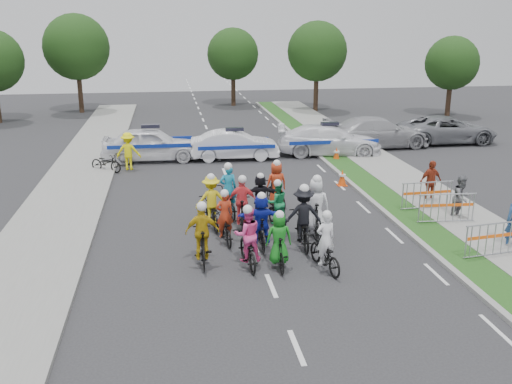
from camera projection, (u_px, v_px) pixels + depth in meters
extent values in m
plane|color=#28282B|center=(271.00, 286.00, 14.94)|extent=(90.00, 90.00, 0.00)
cube|color=gray|center=(386.00, 214.00, 20.42)|extent=(0.20, 60.00, 0.12)
cube|color=#1E4817|center=(405.00, 213.00, 20.52)|extent=(1.20, 60.00, 0.11)
cube|color=gray|center=(451.00, 210.00, 20.79)|extent=(2.40, 60.00, 0.13)
cube|color=gray|center=(49.00, 231.00, 18.70)|extent=(3.00, 60.00, 0.13)
imported|color=black|center=(324.00, 254.00, 15.79)|extent=(0.95, 1.83, 0.92)
imported|color=white|center=(326.00, 239.00, 15.61)|extent=(0.62, 0.47, 1.52)
sphere|color=white|center=(327.00, 215.00, 15.36)|extent=(0.26, 0.26, 0.26)
imported|color=black|center=(279.00, 251.00, 15.93)|extent=(0.49, 1.65, 0.99)
imported|color=#17831E|center=(279.00, 238.00, 15.76)|extent=(0.73, 0.48, 1.48)
sphere|color=white|center=(280.00, 215.00, 15.52)|extent=(0.26, 0.26, 0.26)
imported|color=black|center=(247.00, 250.00, 16.06)|extent=(0.78, 1.85, 0.95)
imported|color=#FF469B|center=(248.00, 234.00, 15.87)|extent=(0.82, 0.66, 1.58)
sphere|color=white|center=(248.00, 210.00, 15.61)|extent=(0.27, 0.27, 0.27)
imported|color=black|center=(203.00, 246.00, 16.17)|extent=(0.55, 1.82, 1.09)
imported|color=gold|center=(202.00, 232.00, 15.99)|extent=(0.96, 0.42, 1.63)
sphere|color=white|center=(202.00, 206.00, 15.72)|extent=(0.28, 0.28, 0.28)
imported|color=black|center=(302.00, 230.00, 17.47)|extent=(0.82, 2.02, 1.04)
imported|color=black|center=(303.00, 214.00, 17.27)|extent=(1.16, 0.72, 1.73)
sphere|color=white|center=(304.00, 189.00, 16.99)|extent=(0.30, 0.30, 0.30)
imported|color=black|center=(261.00, 231.00, 17.38)|extent=(0.54, 1.73, 1.03)
imported|color=#1828BA|center=(261.00, 218.00, 17.21)|extent=(1.44, 0.51, 1.54)
sphere|color=white|center=(262.00, 196.00, 16.96)|extent=(0.27, 0.27, 0.27)
imported|color=black|center=(225.00, 228.00, 17.82)|extent=(0.77, 1.77, 0.90)
imported|color=red|center=(225.00, 214.00, 17.64)|extent=(0.58, 0.41, 1.50)
sphere|color=white|center=(225.00, 194.00, 17.39)|extent=(0.26, 0.26, 0.26)
imported|color=black|center=(315.00, 218.00, 18.36)|extent=(0.82, 2.01, 1.17)
imported|color=white|center=(316.00, 204.00, 18.18)|extent=(0.93, 0.67, 1.76)
sphere|color=white|center=(317.00, 180.00, 17.89)|extent=(0.30, 0.30, 0.30)
imported|color=black|center=(277.00, 215.00, 19.04)|extent=(0.82, 1.75, 0.88)
imported|color=#1A934E|center=(277.00, 202.00, 18.86)|extent=(0.79, 0.65, 1.47)
sphere|color=white|center=(278.00, 183.00, 18.62)|extent=(0.26, 0.26, 0.26)
imported|color=black|center=(242.00, 213.00, 18.97)|extent=(0.75, 1.84, 1.07)
imported|color=#FF464E|center=(242.00, 201.00, 18.79)|extent=(0.99, 0.52, 1.61)
sphere|color=white|center=(242.00, 179.00, 18.53)|extent=(0.28, 0.28, 0.28)
imported|color=black|center=(211.00, 213.00, 19.14)|extent=(0.87, 1.92, 0.98)
imported|color=yellow|center=(211.00, 199.00, 18.94)|extent=(1.11, 0.73, 1.62)
sphere|color=white|center=(211.00, 178.00, 18.68)|extent=(0.28, 0.28, 0.28)
imported|color=black|center=(260.00, 205.00, 19.95)|extent=(0.49, 1.62, 0.97)
imported|color=black|center=(260.00, 194.00, 19.79)|extent=(1.35, 0.46, 1.45)
sphere|color=white|center=(260.00, 176.00, 19.55)|extent=(0.25, 0.25, 0.25)
imported|color=black|center=(228.00, 202.00, 20.31)|extent=(0.89, 1.99, 1.01)
imported|color=#1993C1|center=(228.00, 188.00, 20.11)|extent=(0.65, 0.47, 1.68)
sphere|color=white|center=(228.00, 167.00, 19.84)|extent=(0.29, 0.29, 0.29)
imported|color=black|center=(276.00, 194.00, 21.05)|extent=(0.86, 1.85, 1.07)
imported|color=red|center=(276.00, 183.00, 20.88)|extent=(0.87, 0.66, 1.61)
sphere|color=white|center=(277.00, 163.00, 20.61)|extent=(0.28, 0.28, 0.28)
imported|color=white|center=(151.00, 144.00, 28.38)|extent=(4.95, 2.17, 1.66)
imported|color=white|center=(235.00, 145.00, 28.67)|extent=(4.47, 1.75, 1.45)
imported|color=white|center=(329.00, 140.00, 29.61)|extent=(5.66, 3.06, 1.56)
imported|color=#AAAAAF|center=(377.00, 132.00, 31.35)|extent=(5.95, 2.81, 1.68)
imported|color=gray|center=(447.00, 130.00, 32.56)|extent=(5.58, 2.60, 1.55)
imported|color=slate|center=(461.00, 198.00, 19.83)|extent=(0.95, 0.88, 1.57)
imported|color=maroon|center=(431.00, 182.00, 21.72)|extent=(1.02, 0.60, 1.64)
imported|color=#FFF40D|center=(128.00, 151.00, 26.56)|extent=(1.23, 0.84, 1.76)
cube|color=#F24C0C|center=(342.00, 185.00, 24.17)|extent=(0.40, 0.40, 0.03)
cone|color=#F24C0C|center=(342.00, 177.00, 24.08)|extent=(0.36, 0.36, 0.70)
cylinder|color=silver|center=(342.00, 175.00, 24.05)|extent=(0.29, 0.29, 0.08)
cube|color=#F24C0C|center=(336.00, 160.00, 28.54)|extent=(0.40, 0.40, 0.03)
cone|color=#F24C0C|center=(336.00, 154.00, 28.44)|extent=(0.36, 0.36, 0.70)
cylinder|color=silver|center=(337.00, 152.00, 28.41)|extent=(0.29, 0.29, 0.08)
imported|color=black|center=(106.00, 163.00, 26.29)|extent=(1.70, 1.38, 0.87)
cylinder|color=#382619|center=(316.00, 90.00, 44.23)|extent=(0.36, 0.36, 3.25)
sphere|color=#1C3D13|center=(317.00, 51.00, 43.39)|extent=(4.55, 4.55, 4.55)
cylinder|color=#382619|center=(449.00, 97.00, 41.84)|extent=(0.36, 0.36, 2.75)
sphere|color=#1C3D13|center=(452.00, 63.00, 41.14)|extent=(3.85, 3.85, 3.85)
cylinder|color=#382619|center=(80.00, 90.00, 43.42)|extent=(0.36, 0.36, 3.50)
sphere|color=#1C3D13|center=(76.00, 47.00, 42.53)|extent=(4.90, 4.90, 4.90)
cylinder|color=#382619|center=(233.00, 87.00, 47.16)|extent=(0.36, 0.36, 3.00)
sphere|color=#1C3D13|center=(233.00, 54.00, 46.39)|extent=(4.20, 4.20, 4.20)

